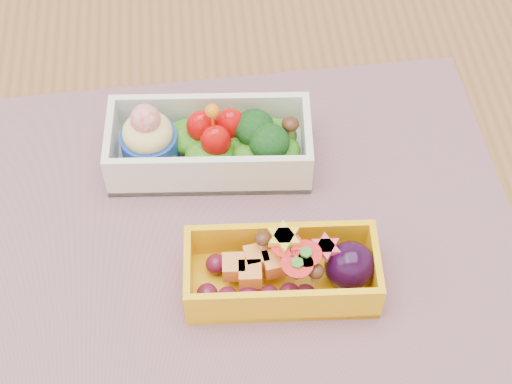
{
  "coord_description": "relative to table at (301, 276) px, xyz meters",
  "views": [
    {
      "loc": [
        -0.08,
        -0.38,
        1.31
      ],
      "look_at": [
        -0.04,
        -0.0,
        0.79
      ],
      "focal_mm": 56.49,
      "sensor_mm": 36.0,
      "label": 1
    }
  ],
  "objects": [
    {
      "name": "placemat",
      "position": [
        -0.05,
        -0.01,
        0.1
      ],
      "size": [
        0.45,
        0.35,
        0.0
      ],
      "primitive_type": "cube",
      "rotation": [
        0.0,
        0.0,
        0.03
      ],
      "color": "gray",
      "rests_on": "table"
    },
    {
      "name": "bento_white",
      "position": [
        -0.08,
        0.06,
        0.13
      ],
      "size": [
        0.18,
        0.09,
        0.07
      ],
      "rotation": [
        0.0,
        0.0,
        -0.08
      ],
      "color": "white",
      "rests_on": "placemat"
    },
    {
      "name": "bento_yellow",
      "position": [
        -0.03,
        -0.07,
        0.12
      ],
      "size": [
        0.15,
        0.07,
        0.05
      ],
      "rotation": [
        0.0,
        0.0,
        -0.06
      ],
      "color": "#FCB70C",
      "rests_on": "placemat"
    },
    {
      "name": "table",
      "position": [
        0.0,
        0.0,
        0.0
      ],
      "size": [
        1.2,
        0.8,
        0.75
      ],
      "color": "brown",
      "rests_on": "ground"
    }
  ]
}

